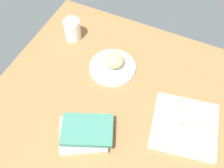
{
  "coord_description": "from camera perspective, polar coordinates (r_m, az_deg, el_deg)",
  "views": [
    {
      "loc": [
        -19.62,
        56.38,
        101.0
      ],
      "look_at": [
        8.06,
        -2.9,
        7.0
      ],
      "focal_mm": 44.29,
      "sensor_mm": 36.0,
      "label": 1
    }
  ],
  "objects": [
    {
      "name": "dining_table",
      "position": [
        1.16,
        3.02,
        -3.87
      ],
      "size": [
        110.0,
        90.0,
        4.0
      ],
      "primitive_type": "cube",
      "color": "olive",
      "rests_on": "ground"
    },
    {
      "name": "round_plate",
      "position": [
        1.23,
        0.11,
        3.43
      ],
      "size": [
        20.49,
        20.49,
        1.4
      ],
      "primitive_type": "cylinder",
      "color": "white",
      "rests_on": "dining_table"
    },
    {
      "name": "scone_pastry",
      "position": [
        1.2,
        0.47,
        4.9
      ],
      "size": [
        10.42,
        10.19,
        6.13
      ],
      "primitive_type": "ellipsoid",
      "rotation": [
        0.0,
        0.0,
        3.4
      ],
      "color": "tan",
      "rests_on": "round_plate"
    },
    {
      "name": "square_plate",
      "position": [
        1.11,
        14.76,
        -8.36
      ],
      "size": [
        28.57,
        28.57,
        1.6
      ],
      "primitive_type": "cube",
      "rotation": [
        0.0,
        0.0,
        0.18
      ],
      "color": "silver",
      "rests_on": "dining_table"
    },
    {
      "name": "sauce_cup",
      "position": [
        1.07,
        12.76,
        -9.32
      ],
      "size": [
        5.94,
        5.94,
        2.5
      ],
      "color": "silver",
      "rests_on": "square_plate"
    },
    {
      "name": "breakfast_wrap",
      "position": [
        1.09,
        16.97,
        -6.17
      ],
      "size": [
        14.95,
        11.08,
        7.04
      ],
      "primitive_type": "cylinder",
      "rotation": [
        1.57,
        0.0,
        1.91
      ],
      "color": "beige",
      "rests_on": "square_plate"
    },
    {
      "name": "book_stack",
      "position": [
        1.05,
        -5.55,
        -9.93
      ],
      "size": [
        23.72,
        22.02,
        4.61
      ],
      "color": "beige",
      "rests_on": "dining_table"
    },
    {
      "name": "coffee_mug",
      "position": [
        1.34,
        -8.21,
        11.21
      ],
      "size": [
        10.1,
        11.36,
        10.33
      ],
      "color": "white",
      "rests_on": "dining_table"
    }
  ]
}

